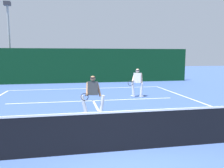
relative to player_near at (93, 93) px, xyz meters
name	(u,v)px	position (x,y,z in m)	size (l,w,h in m)	color
ground_plane	(119,151)	(0.28, -3.60, -0.86)	(80.00, 80.00, 0.00)	#3C5999
court_line_baseline_far	(87,88)	(0.28, 7.16, -0.86)	(10.65, 0.10, 0.01)	white
court_line_service	(93,101)	(0.28, 2.73, -0.86)	(8.69, 0.10, 0.01)	white
court_line_centre	(101,117)	(0.28, -0.40, -0.86)	(0.10, 6.40, 0.01)	white
tennis_net	(119,131)	(0.28, -3.60, -0.33)	(11.67, 0.09, 1.07)	#1E4723
player_near	(93,93)	(0.00, 0.00, 0.00)	(1.01, 0.85, 1.57)	silver
player_far	(137,81)	(2.88, 3.39, 0.03)	(1.01, 0.86, 1.62)	silver
back_fence_windscreen	(84,66)	(0.28, 10.63, 0.62)	(18.90, 0.12, 2.96)	#093319
light_pole	(9,33)	(-6.15, 12.62, 3.49)	(0.55, 0.44, 7.03)	#9EA39E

